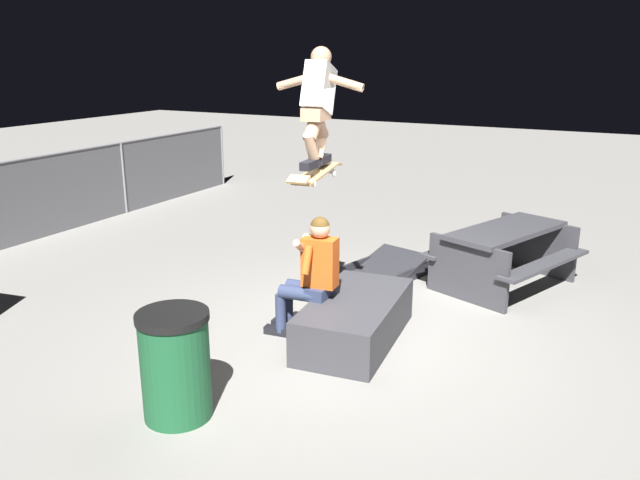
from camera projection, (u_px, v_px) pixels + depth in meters
name	position (u px, v px, depth m)	size (l,w,h in m)	color
ground_plane	(350.00, 341.00, 6.49)	(40.00, 40.00, 0.00)	gray
ledge_box_main	(355.00, 320.00, 6.44)	(1.60, 0.80, 0.45)	#38383D
person_sitting_on_ledge	(310.00, 272.00, 6.40)	(0.60, 0.77, 1.28)	#2D3856
skateboard	(316.00, 173.00, 6.21)	(1.04, 0.32, 0.13)	#AD8451
skater_airborne	(318.00, 101.00, 6.07)	(0.63, 0.89, 1.12)	black
kicker_ramp	(383.00, 272.00, 8.32)	(1.27, 1.04, 0.34)	#28282D
picnic_table_back	(505.00, 247.00, 7.89)	(2.06, 1.86, 0.75)	#38383D
trash_bin	(176.00, 365.00, 5.03)	(0.58, 0.58, 0.89)	#19512D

